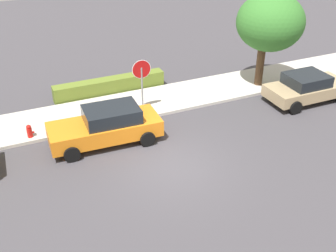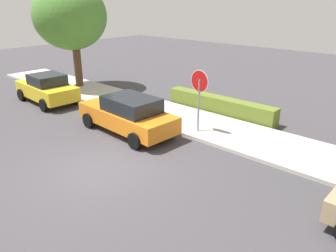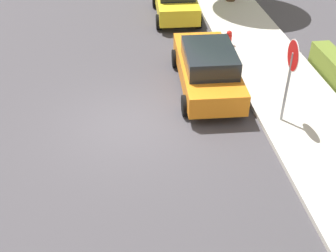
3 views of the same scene
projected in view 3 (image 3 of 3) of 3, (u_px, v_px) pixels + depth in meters
ground_plane at (131, 123)px, 12.45m from camera, size 60.00×60.00×0.00m
sidewalk_curb at (300, 108)px, 12.98m from camera, size 32.00×2.89×0.14m
stop_sign at (291, 68)px, 11.37m from camera, size 0.88×0.08×2.65m
parked_car_orange at (207, 67)px, 13.61m from camera, size 4.61×2.14×1.55m
parked_car_yellow at (176, 1)px, 18.68m from camera, size 3.98×2.08×1.53m
fire_hydrant at (229, 39)px, 16.35m from camera, size 0.30×0.22×0.72m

